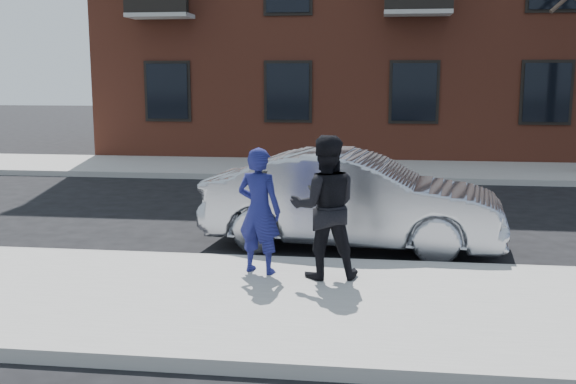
# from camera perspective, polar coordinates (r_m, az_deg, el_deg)

# --- Properties ---
(ground) EXTENTS (100.00, 100.00, 0.00)m
(ground) POSITION_cam_1_polar(r_m,az_deg,el_deg) (8.16, 14.34, -9.81)
(ground) COLOR black
(ground) RESTS_ON ground
(near_sidewalk) EXTENTS (50.00, 3.50, 0.15)m
(near_sidewalk) POSITION_cam_1_polar(r_m,az_deg,el_deg) (7.90, 14.58, -9.90)
(near_sidewalk) COLOR gray
(near_sidewalk) RESTS_ON ground
(near_curb) EXTENTS (50.00, 0.10, 0.15)m
(near_curb) POSITION_cam_1_polar(r_m,az_deg,el_deg) (9.61, 13.27, -6.29)
(near_curb) COLOR #999691
(near_curb) RESTS_ON ground
(far_sidewalk) EXTENTS (50.00, 3.50, 0.15)m
(far_sidewalk) POSITION_cam_1_polar(r_m,az_deg,el_deg) (19.09, 10.40, 1.80)
(far_sidewalk) COLOR gray
(far_sidewalk) RESTS_ON ground
(far_curb) EXTENTS (50.00, 0.10, 0.15)m
(far_curb) POSITION_cam_1_polar(r_m,az_deg,el_deg) (17.31, 10.69, 0.97)
(far_curb) COLOR #999691
(far_curb) RESTS_ON ground
(silver_sedan) EXTENTS (4.79, 2.13, 1.53)m
(silver_sedan) POSITION_cam_1_polar(r_m,az_deg,el_deg) (10.64, 5.53, -0.69)
(silver_sedan) COLOR #999BA3
(silver_sedan) RESTS_ON ground
(man_hoodie) EXTENTS (0.69, 0.57, 1.65)m
(man_hoodie) POSITION_cam_1_polar(r_m,az_deg,el_deg) (8.73, -2.46, -1.58)
(man_hoodie) COLOR navy
(man_hoodie) RESTS_ON near_sidewalk
(man_peacoat) EXTENTS (1.00, 0.84, 1.82)m
(man_peacoat) POSITION_cam_1_polar(r_m,az_deg,el_deg) (8.51, 3.12, -1.28)
(man_peacoat) COLOR black
(man_peacoat) RESTS_ON near_sidewalk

